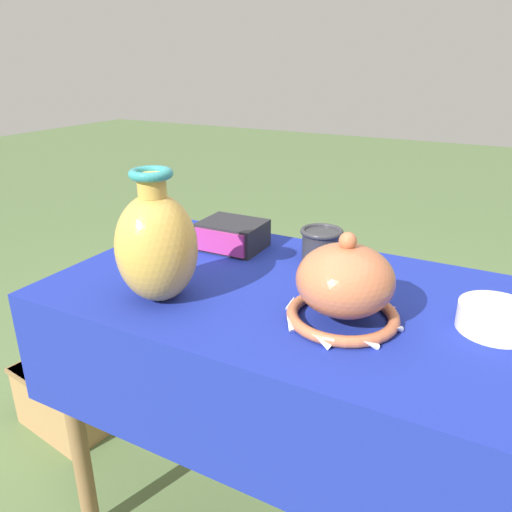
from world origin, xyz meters
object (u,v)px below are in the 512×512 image
Objects in this scene: vase_tall_bulbous at (156,245)px; cup_wide_charcoal at (321,243)px; vase_dome_bell at (345,287)px; wooden_crate at (69,394)px; mosaic_tile_box at (232,235)px; pot_squat_ivory at (496,318)px.

cup_wide_charcoal is (0.21, 0.35, -0.07)m from vase_tall_bulbous.
vase_dome_bell is 0.64× the size of wooden_crate.
vase_tall_bulbous is 2.58× the size of cup_wide_charcoal.
pot_squat_ivory is at bearing -13.06° from mosaic_tile_box.
cup_wide_charcoal is (0.23, 0.03, 0.01)m from mosaic_tile_box.
vase_dome_bell is 1.40× the size of mosaic_tile_box.
vase_tall_bulbous reaches higher than wooden_crate.
pot_squat_ivory is at bearing 16.68° from vase_tall_bulbous.
wooden_crate is at bearing 179.03° from pot_squat_ivory.
vase_tall_bulbous is 0.42m from cup_wide_charcoal.
wooden_crate is at bearing 173.05° from vase_dome_bell.
cup_wide_charcoal is at bearing 58.62° from vase_tall_bulbous.
wooden_crate is (-0.59, -0.12, -0.63)m from mosaic_tile_box.
vase_tall_bulbous is at bearing -87.64° from mosaic_tile_box.
pot_squat_ivory is (0.40, -0.17, -0.02)m from cup_wide_charcoal.
mosaic_tile_box is at bearing 93.30° from vase_tall_bulbous.
mosaic_tile_box is at bearing -172.62° from cup_wide_charcoal.
vase_dome_bell reaches higher than mosaic_tile_box.
mosaic_tile_box is at bearing 167.89° from pot_squat_ivory.
vase_tall_bulbous reaches higher than vase_dome_bell.
mosaic_tile_box is 0.87m from wooden_crate.
vase_tall_bulbous reaches higher than cup_wide_charcoal.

